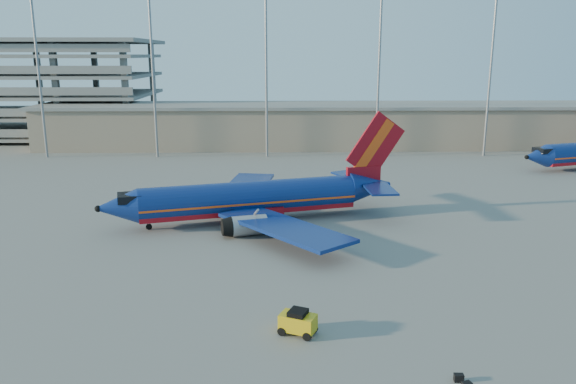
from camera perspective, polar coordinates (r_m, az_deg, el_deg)
ground at (r=58.48m, az=2.05°, el=-4.34°), size 220.00×220.00×0.00m
terminal_building at (r=115.09m, az=5.48°, el=6.82°), size 122.00×16.00×8.50m
parking_garage at (r=142.39m, az=-25.95°, el=9.85°), size 62.00×32.00×21.40m
light_mast_row at (r=101.81m, az=3.56°, el=13.42°), size 101.60×1.60×28.65m
aircraft_main at (r=62.73m, az=-3.24°, el=-0.68°), size 34.28×32.52×11.87m
baggage_tug at (r=38.35m, az=1.01°, el=-13.04°), size 2.76×2.28×1.71m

